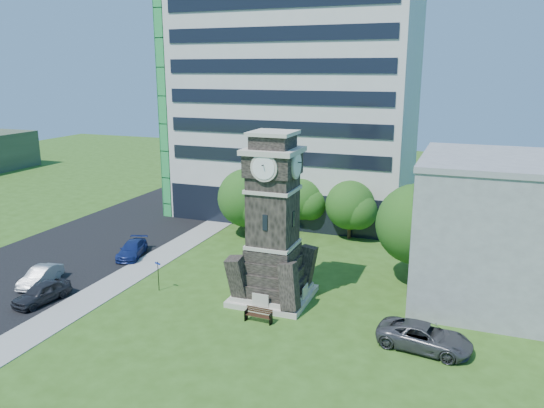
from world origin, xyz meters
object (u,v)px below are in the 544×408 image
at_px(clock_tower, 273,229).
at_px(car_street_south, 42,293).
at_px(street_sign, 158,273).
at_px(car_street_north, 132,249).
at_px(car_east_lot, 424,337).
at_px(park_bench, 259,315).
at_px(car_street_mid, 40,276).

xyz_separation_m(clock_tower, car_street_south, (-15.30, -6.51, -4.55)).
relative_size(clock_tower, car_street_south, 2.85).
bearing_deg(car_street_south, street_sign, 43.52).
height_order(car_street_south, car_street_north, car_street_south).
bearing_deg(car_east_lot, car_street_north, 81.92).
height_order(car_street_south, car_east_lot, car_east_lot).
xyz_separation_m(park_bench, street_sign, (-9.02, 2.06, 0.93)).
relative_size(car_street_south, car_east_lot, 0.77).
bearing_deg(street_sign, car_east_lot, 12.53).
bearing_deg(street_sign, park_bench, 4.87).
distance_m(car_street_south, street_sign, 8.27).
relative_size(clock_tower, car_street_north, 2.65).
bearing_deg(street_sign, car_street_south, -126.93).
bearing_deg(park_bench, street_sign, 169.26).
relative_size(car_street_south, street_sign, 1.85).
distance_m(park_bench, street_sign, 9.30).
height_order(car_street_mid, car_east_lot, car_east_lot).
distance_m(car_street_south, car_street_north, 10.42).
xyz_separation_m(car_street_mid, street_sign, (9.22, 2.29, 0.76)).
relative_size(car_street_south, car_street_north, 0.93).
bearing_deg(car_street_mid, car_street_north, 61.23).
bearing_deg(car_street_mid, car_east_lot, -8.05).
distance_m(clock_tower, car_street_mid, 18.82).
bearing_deg(street_sign, car_street_mid, -148.34).
xyz_separation_m(car_street_mid, park_bench, (18.23, 0.23, -0.18)).
height_order(clock_tower, car_east_lot, clock_tower).
distance_m(car_street_mid, street_sign, 9.53).
height_order(car_street_north, park_bench, car_street_north).
bearing_deg(car_street_north, car_street_mid, -127.05).
relative_size(clock_tower, park_bench, 6.51).
relative_size(car_street_north, car_east_lot, 0.83).
bearing_deg(park_bench, car_street_mid, -177.16).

